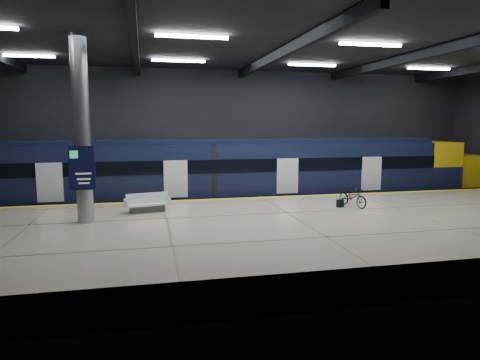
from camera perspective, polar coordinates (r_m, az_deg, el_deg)
name	(u,v)px	position (r m, az deg, el deg)	size (l,w,h in m)	color
ground	(279,232)	(19.25, 5.27, -6.95)	(30.00, 30.00, 0.00)	black
room_shell	(281,102)	(18.67, 5.47, 10.31)	(30.10, 16.10, 8.05)	black
platform	(299,234)	(16.83, 7.92, -7.17)	(30.00, 11.00, 1.10)	beige
safety_strip	(263,198)	(21.60, 3.06, -2.35)	(30.00, 0.40, 0.01)	gold
rails	(250,207)	(24.40, 1.30, -3.65)	(30.00, 1.52, 0.16)	gray
train	(259,173)	(24.23, 2.57, 1.00)	(29.40, 2.84, 3.79)	black
bench	(147,205)	(18.48, -12.24, -3.30)	(1.95, 1.13, 0.81)	#595B60
bicycle	(353,197)	(19.83, 14.79, -2.19)	(0.59, 1.68, 0.88)	#99999E
pannier_bag	(340,203)	(19.61, 13.21, -3.04)	(0.30, 0.18, 0.35)	black
info_column	(82,133)	(16.86, -20.34, 5.92)	(0.90, 0.78, 6.90)	#9EA0A5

